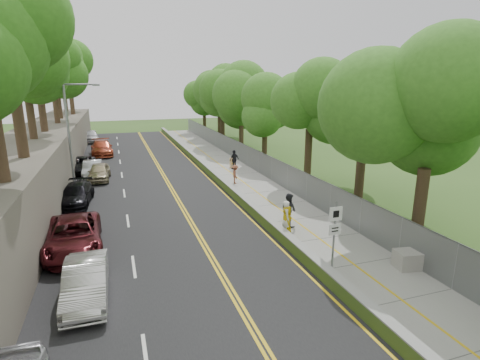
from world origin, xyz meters
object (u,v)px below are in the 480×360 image
object	(u,v)px
signpost	(335,228)
painter_0	(287,221)
person_far	(234,160)
streetlight	(72,130)
car_1	(86,282)
car_2	(74,236)
concrete_block	(409,259)
construction_barrel	(232,163)

from	to	relation	value
signpost	painter_0	size ratio (longest dim) A/B	1.88
person_far	streetlight	bearing A→B (deg)	-10.53
streetlight	painter_0	size ratio (longest dim) A/B	4.85
signpost	car_1	world-z (taller)	signpost
streetlight	car_2	distance (m)	12.01
signpost	painter_0	bearing A→B (deg)	94.27
concrete_block	painter_0	xyz separation A→B (m)	(-3.55, 5.00, 0.44)
concrete_block	car_2	bearing A→B (deg)	154.80
car_2	painter_0	distance (m)	10.68
streetlight	person_far	size ratio (longest dim) A/B	4.45
construction_barrel	car_1	size ratio (longest dim) A/B	0.21
painter_0	concrete_block	bearing A→B (deg)	-131.92
concrete_block	painter_0	distance (m)	6.15
construction_barrel	car_1	distance (m)	23.14
signpost	painter_0	xyz separation A→B (m)	(-0.30, 4.02, -1.09)
streetlight	car_1	world-z (taller)	streetlight
signpost	construction_barrel	xyz separation A→B (m)	(1.95, 20.71, -1.46)
signpost	concrete_block	xyz separation A→B (m)	(3.25, -0.98, -1.52)
car_1	person_far	size ratio (longest dim) A/B	2.40
streetlight	concrete_block	distance (m)	23.66
construction_barrel	signpost	bearing A→B (deg)	-95.38
streetlight	car_1	xyz separation A→B (m)	(1.46, -16.08, -3.89)
streetlight	person_far	distance (m)	14.26
construction_barrel	painter_0	distance (m)	16.85
signpost	construction_barrel	bearing A→B (deg)	84.62
streetlight	signpost	world-z (taller)	streetlight
signpost	concrete_block	world-z (taller)	signpost
streetlight	concrete_block	bearing A→B (deg)	-50.64
painter_0	person_far	distance (m)	16.18
signpost	car_1	size ratio (longest dim) A/B	0.72
car_1	streetlight	bearing A→B (deg)	95.46
car_1	painter_0	world-z (taller)	painter_0
streetlight	car_2	world-z (taller)	streetlight
construction_barrel	concrete_block	distance (m)	21.73
signpost	person_far	xyz separation A→B (m)	(1.93, 20.04, -1.01)
painter_0	signpost	bearing A→B (deg)	-163.02
construction_barrel	car_1	world-z (taller)	car_1
painter_0	person_far	bearing A→B (deg)	4.80
painter_0	person_far	size ratio (longest dim) A/B	0.92
car_2	person_far	distance (m)	19.24
signpost	concrete_block	bearing A→B (deg)	-16.85
car_2	person_far	bearing A→B (deg)	45.59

